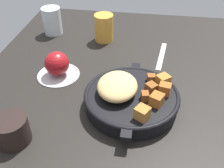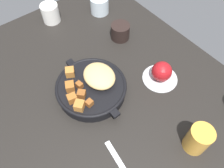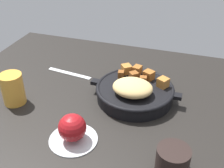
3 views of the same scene
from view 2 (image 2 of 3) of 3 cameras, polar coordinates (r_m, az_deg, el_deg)
ground_plane at (r=80.12cm, az=-0.71°, el=-2.71°), size 113.65×84.05×2.40cm
cast_iron_skillet at (r=77.05cm, az=-5.09°, el=-0.63°), size 28.47×24.14×8.50cm
saucer_plate at (r=84.17cm, az=11.94°, el=1.48°), size 12.66×12.66×0.60cm
red_apple at (r=81.13cm, az=12.41°, el=3.10°), size 7.18×7.18×7.18cm
butter_knife at (r=68.89cm, az=2.55°, el=-20.05°), size 17.33×3.68×0.36cm
ceramic_mug_white at (r=105.53cm, az=-15.22°, el=16.82°), size 7.46×7.46×7.92cm
water_glass_short at (r=107.28cm, az=-3.17°, el=19.22°), size 8.27×8.27×7.30cm
juice_glass_amber at (r=70.72cm, az=20.82°, el=-12.83°), size 6.72×6.72×9.68cm
coffee_mug_dark at (r=94.57cm, az=2.08°, el=13.06°), size 7.64×7.64×6.39cm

